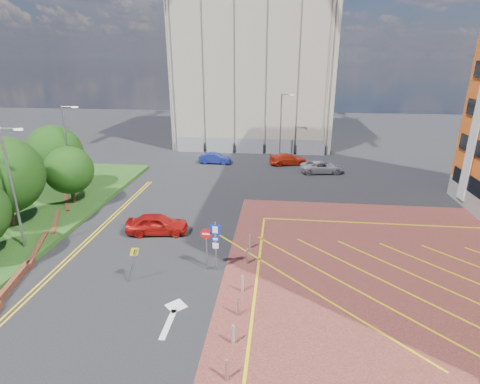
% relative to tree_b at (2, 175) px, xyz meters
% --- Properties ---
extents(ground, '(140.00, 140.00, 0.00)m').
position_rel_tree_b_xyz_m(ground, '(15.50, -5.00, -4.24)').
color(ground, black).
rests_on(ground, ground).
extents(forecourt, '(26.00, 26.00, 0.02)m').
position_rel_tree_b_xyz_m(forecourt, '(29.50, -5.00, -4.23)').
color(forecourt, brown).
rests_on(forecourt, ground).
extents(retaining_wall, '(6.06, 20.33, 0.40)m').
position_rel_tree_b_xyz_m(retaining_wall, '(3.70, -3.00, -4.04)').
color(retaining_wall, brown).
rests_on(retaining_wall, ground).
extents(tree_b, '(5.60, 5.60, 6.74)m').
position_rel_tree_b_xyz_m(tree_b, '(0.00, 0.00, 0.00)').
color(tree_b, '#3D2B1C').
rests_on(tree_b, grass_bed).
extents(tree_c, '(4.00, 4.00, 4.90)m').
position_rel_tree_b_xyz_m(tree_c, '(2.00, 5.00, -1.04)').
color(tree_c, '#3D2B1C').
rests_on(tree_c, grass_bed).
extents(tree_d, '(5.00, 5.00, 6.08)m').
position_rel_tree_b_xyz_m(tree_d, '(-1.00, 8.00, -0.37)').
color(tree_d, '#3D2B1C').
rests_on(tree_d, grass_bed).
extents(lamp_left_near, '(1.53, 0.16, 8.00)m').
position_rel_tree_b_xyz_m(lamp_left_near, '(3.08, -3.00, 0.42)').
color(lamp_left_near, '#9EA0A8').
rests_on(lamp_left_near, grass_bed).
extents(lamp_left_far, '(1.53, 0.16, 8.00)m').
position_rel_tree_b_xyz_m(lamp_left_far, '(1.08, 7.00, 0.42)').
color(lamp_left_far, '#9EA0A8').
rests_on(lamp_left_far, grass_bed).
extents(lamp_back, '(1.53, 0.16, 8.00)m').
position_rel_tree_b_xyz_m(lamp_back, '(19.58, 23.00, 0.12)').
color(lamp_back, '#9EA0A8').
rests_on(lamp_back, ground).
extents(sign_cluster, '(1.17, 0.12, 3.20)m').
position_rel_tree_b_xyz_m(sign_cluster, '(15.80, -4.02, -2.28)').
color(sign_cluster, '#9EA0A8').
rests_on(sign_cluster, ground).
extents(warning_sign, '(0.83, 0.43, 2.24)m').
position_rel_tree_b_xyz_m(warning_sign, '(11.61, -5.76, -2.81)').
color(warning_sign, '#9EA0A8').
rests_on(warning_sign, ground).
extents(bollard_row, '(0.14, 11.14, 0.90)m').
position_rel_tree_b_xyz_m(bollard_row, '(17.80, -6.67, -3.77)').
color(bollard_row, '#9EA0A8').
rests_on(bollard_row, forecourt).
extents(construction_building, '(21.20, 19.20, 22.00)m').
position_rel_tree_b_xyz_m(construction_building, '(15.50, 35.00, 6.76)').
color(construction_building, '#A49A86').
rests_on(construction_building, ground).
extents(construction_fence, '(21.60, 0.06, 2.00)m').
position_rel_tree_b_xyz_m(construction_fence, '(16.50, 25.00, -3.24)').
color(construction_fence, gray).
rests_on(construction_fence, ground).
extents(car_red_left, '(4.59, 2.36, 1.50)m').
position_rel_tree_b_xyz_m(car_red_left, '(10.89, 0.53, -3.49)').
color(car_red_left, '#A9120E').
rests_on(car_red_left, ground).
extents(car_blue_back, '(3.82, 1.37, 1.26)m').
position_rel_tree_b_xyz_m(car_blue_back, '(11.82, 19.69, -3.61)').
color(car_blue_back, navy).
rests_on(car_blue_back, ground).
extents(car_red_back, '(4.82, 2.94, 1.30)m').
position_rel_tree_b_xyz_m(car_red_back, '(20.54, 20.15, -3.58)').
color(car_red_back, red).
rests_on(car_red_back, ground).
extents(car_silver_back, '(5.01, 2.88, 1.31)m').
position_rel_tree_b_xyz_m(car_silver_back, '(24.22, 17.19, -3.58)').
color(car_silver_back, '#B3B2BA').
rests_on(car_silver_back, ground).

